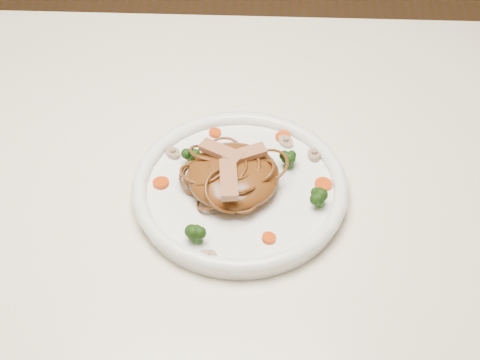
{
  "coord_description": "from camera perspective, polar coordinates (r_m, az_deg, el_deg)",
  "views": [
    {
      "loc": [
        0.12,
        -0.65,
        1.44
      ],
      "look_at": [
        0.09,
        -0.03,
        0.78
      ],
      "focal_mm": 52.42,
      "sensor_mm": 36.0,
      "label": 1
    }
  ],
  "objects": [
    {
      "name": "noodle_mound",
      "position": [
        0.91,
        -0.56,
        0.34
      ],
      "size": [
        0.15,
        0.15,
        0.04
      ],
      "primitive_type": "ellipsoid",
      "rotation": [
        0.0,
        0.0,
        0.25
      ],
      "color": "#5E3112",
      "rests_on": "plate"
    },
    {
      "name": "chicken_c",
      "position": [
        0.87,
        -0.93,
        0.05
      ],
      "size": [
        0.03,
        0.07,
        0.01
      ],
      "primitive_type": "cube",
      "rotation": [
        0.0,
        0.0,
        4.81
      ],
      "color": "tan",
      "rests_on": "noodle_mound"
    },
    {
      "name": "table",
      "position": [
        1.03,
        -4.99,
        -3.76
      ],
      "size": [
        1.2,
        0.8,
        0.75
      ],
      "color": "white",
      "rests_on": "ground"
    },
    {
      "name": "chicken_b",
      "position": [
        0.91,
        -1.53,
        2.32
      ],
      "size": [
        0.06,
        0.05,
        0.01
      ],
      "primitive_type": "cube",
      "rotation": [
        0.0,
        0.0,
        2.64
      ],
      "color": "tan",
      "rests_on": "noodle_mound"
    },
    {
      "name": "carrot_1",
      "position": [
        0.93,
        -6.46,
        -0.22
      ],
      "size": [
        0.02,
        0.02,
        0.0
      ],
      "primitive_type": "cylinder",
      "rotation": [
        0.0,
        0.0,
        -0.04
      ],
      "color": "#BF3907",
      "rests_on": "plate"
    },
    {
      "name": "mushroom_0",
      "position": [
        0.85,
        -2.74,
        -6.24
      ],
      "size": [
        0.03,
        0.03,
        0.01
      ],
      "primitive_type": "cylinder",
      "rotation": [
        0.0,
        0.0,
        -0.05
      ],
      "color": "tan",
      "rests_on": "plate"
    },
    {
      "name": "chicken_a",
      "position": [
        0.91,
        0.34,
        2.09
      ],
      "size": [
        0.06,
        0.04,
        0.01
      ],
      "primitive_type": "cube",
      "rotation": [
        0.0,
        0.0,
        0.41
      ],
      "color": "tan",
      "rests_on": "noodle_mound"
    },
    {
      "name": "carrot_0",
      "position": [
        0.99,
        3.5,
        3.54
      ],
      "size": [
        0.03,
        0.03,
        0.0
      ],
      "primitive_type": "cylinder",
      "rotation": [
        0.0,
        0.0,
        0.2
      ],
      "color": "#BF3907",
      "rests_on": "plate"
    },
    {
      "name": "broccoli_2",
      "position": [
        0.85,
        -3.52,
        -4.32
      ],
      "size": [
        0.03,
        0.03,
        0.03
      ],
      "primitive_type": null,
      "rotation": [
        0.0,
        0.0,
        -0.23
      ],
      "color": "#18360B",
      "rests_on": "plate"
    },
    {
      "name": "mushroom_2",
      "position": [
        0.97,
        -5.47,
        2.19
      ],
      "size": [
        0.03,
        0.03,
        0.01
      ],
      "primitive_type": "cylinder",
      "rotation": [
        0.0,
        0.0,
        -0.79
      ],
      "color": "tan",
      "rests_on": "plate"
    },
    {
      "name": "mushroom_1",
      "position": [
        0.97,
        6.06,
        2.08
      ],
      "size": [
        0.03,
        0.03,
        0.01
      ],
      "primitive_type": "cylinder",
      "rotation": [
        0.0,
        0.0,
        1.57
      ],
      "color": "tan",
      "rests_on": "plate"
    },
    {
      "name": "plate",
      "position": [
        0.93,
        0.0,
        -0.94
      ],
      "size": [
        0.29,
        0.29,
        0.02
      ],
      "primitive_type": "cylinder",
      "rotation": [
        0.0,
        0.0,
        -0.02
      ],
      "color": "white",
      "rests_on": "table"
    },
    {
      "name": "carrot_3",
      "position": [
        0.99,
        -2.04,
        3.86
      ],
      "size": [
        0.02,
        0.02,
        0.0
      ],
      "primitive_type": "cylinder",
      "rotation": [
        0.0,
        0.0,
        -0.33
      ],
      "color": "#BF3907",
      "rests_on": "plate"
    },
    {
      "name": "broccoli_0",
      "position": [
        0.94,
        3.91,
        1.65
      ],
      "size": [
        0.03,
        0.03,
        0.03
      ],
      "primitive_type": null,
      "rotation": [
        0.0,
        0.0,
        0.38
      ],
      "color": "#18360B",
      "rests_on": "plate"
    },
    {
      "name": "carrot_4",
      "position": [
        0.86,
        2.36,
        -4.74
      ],
      "size": [
        0.02,
        0.02,
        0.0
      ],
      "primitive_type": "cylinder",
      "rotation": [
        0.0,
        0.0,
        0.25
      ],
      "color": "#BF3907",
      "rests_on": "plate"
    },
    {
      "name": "broccoli_3",
      "position": [
        0.9,
        6.57,
        -1.42
      ],
      "size": [
        0.03,
        0.03,
        0.03
      ],
      "primitive_type": null,
      "rotation": [
        0.0,
        0.0,
        -0.4
      ],
      "color": "#18360B",
      "rests_on": "plate"
    },
    {
      "name": "carrot_2",
      "position": [
        0.93,
        6.79,
        -0.35
      ],
      "size": [
        0.03,
        0.03,
        0.0
      ],
      "primitive_type": "cylinder",
      "rotation": [
        0.0,
        0.0,
        -0.18
      ],
      "color": "#BF3907",
      "rests_on": "plate"
    },
    {
      "name": "broccoli_1",
      "position": [
        0.95,
        -3.96,
        2.16
      ],
      "size": [
        0.03,
        0.03,
        0.03
      ],
      "primitive_type": null,
      "rotation": [
        0.0,
        0.0,
        0.35
      ],
      "color": "#18360B",
      "rests_on": "plate"
    },
    {
      "name": "mushroom_3",
      "position": [
        0.98,
        3.74,
        3.12
      ],
      "size": [
        0.03,
        0.03,
        0.01
      ],
      "primitive_type": "cylinder",
      "rotation": [
        0.0,
        0.0,
        2.23
      ],
      "color": "tan",
      "rests_on": "plate"
    }
  ]
}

